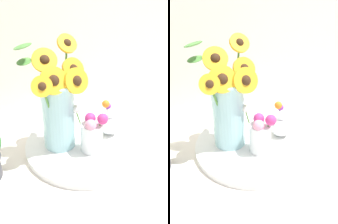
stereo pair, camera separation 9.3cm
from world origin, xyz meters
The scene contains 5 objects.
ground_plane centered at (0.00, 0.00, 0.00)m, with size 6.00×6.00×0.00m, color silver.
serving_tray centered at (0.03, 0.10, 0.01)m, with size 0.44×0.44×0.02m.
mason_jar_sunflowers centered at (-0.05, 0.14, 0.18)m, with size 0.25×0.17×0.40m.
vase_small_center centered at (0.03, 0.05, 0.10)m, with size 0.10×0.11×0.17m.
vase_bulb_right centered at (0.15, 0.10, 0.07)m, with size 0.08×0.08×0.14m.
Camera 2 is at (-0.29, -0.62, 0.64)m, focal length 42.00 mm.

